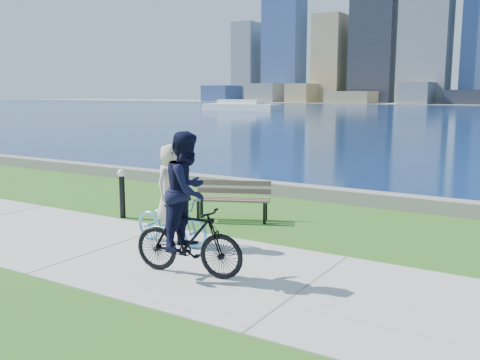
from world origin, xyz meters
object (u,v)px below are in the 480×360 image
object	(u,v)px
cyclist_woman	(171,207)
park_bench	(233,197)
cyclist_man	(188,216)
bollard_lamp	(122,190)

from	to	relation	value
cyclist_woman	park_bench	bearing A→B (deg)	3.15
park_bench	cyclist_woman	xyz separation A→B (m)	(0.07, -2.27, 0.19)
park_bench	cyclist_man	world-z (taller)	cyclist_man
park_bench	bollard_lamp	bearing A→B (deg)	-177.19
bollard_lamp	cyclist_man	bearing A→B (deg)	-32.72
bollard_lamp	cyclist_man	distance (m)	4.35
bollard_lamp	cyclist_man	xyz separation A→B (m)	(3.65, -2.35, 0.32)
cyclist_woman	cyclist_man	size ratio (longest dim) A/B	0.84
bollard_lamp	cyclist_woman	bearing A→B (deg)	-25.70
park_bench	cyclist_man	xyz separation A→B (m)	(1.38, -3.49, 0.43)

